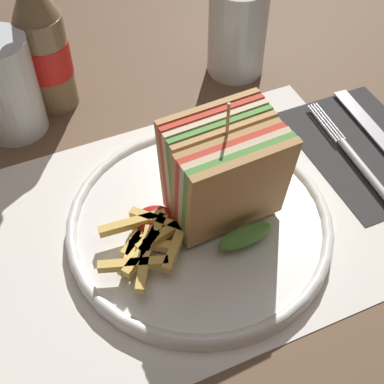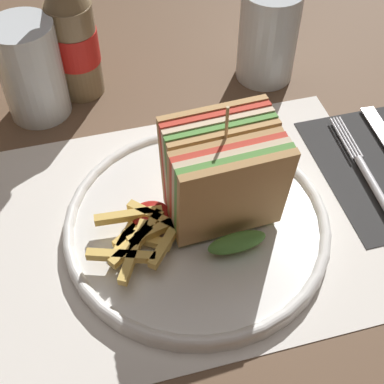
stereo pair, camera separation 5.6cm
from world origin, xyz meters
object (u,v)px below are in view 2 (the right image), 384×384
(glass_near, at_px, (268,35))
(club_sandwich, at_px, (224,179))
(fork, at_px, (370,180))
(plate_main, at_px, (197,224))
(glass_far, at_px, (33,76))
(coke_bottle_near, at_px, (73,33))

(glass_near, bearing_deg, club_sandwich, -119.55)
(fork, bearing_deg, club_sandwich, -173.87)
(plate_main, height_order, glass_near, glass_near)
(plate_main, height_order, glass_far, glass_far)
(plate_main, relative_size, fork, 1.56)
(plate_main, xyz_separation_m, glass_near, (0.16, 0.24, 0.05))
(club_sandwich, relative_size, glass_far, 1.16)
(club_sandwich, height_order, glass_near, club_sandwich)
(glass_near, distance_m, glass_far, 0.31)
(plate_main, height_order, fork, plate_main)
(fork, relative_size, coke_bottle_near, 0.88)
(fork, xyz_separation_m, glass_far, (-0.35, 0.23, 0.05))
(glass_near, relative_size, glass_far, 1.00)
(plate_main, distance_m, glass_far, 0.28)
(coke_bottle_near, xyz_separation_m, glass_far, (-0.06, -0.03, -0.03))
(glass_near, bearing_deg, glass_far, 179.55)
(club_sandwich, distance_m, glass_far, 0.30)
(plate_main, bearing_deg, glass_far, 121.22)
(glass_far, bearing_deg, club_sandwich, -54.15)
(plate_main, xyz_separation_m, club_sandwich, (0.03, 0.00, 0.06))
(coke_bottle_near, bearing_deg, club_sandwich, -66.80)
(club_sandwich, xyz_separation_m, glass_near, (0.13, 0.24, -0.01))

